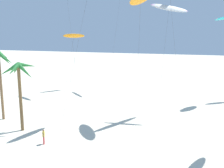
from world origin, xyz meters
TOP-DOWN VIEW (x-y plane):
  - palm_tree_4 at (-13.98, 29.83)m, footprint 3.78×4.50m
  - flying_kite_4 at (-18.35, 54.51)m, footprint 3.97×6.85m
  - flying_kite_6 at (2.19, 41.34)m, footprint 5.10×3.56m
  - flying_kite_9 at (9.93, 50.84)m, footprint 5.32×12.34m
  - person_foreground_walker at (-9.20, 26.99)m, footprint 0.30×0.48m

SIDE VIEW (x-z plane):
  - person_foreground_walker at x=-9.20m, z-range 0.08..1.76m
  - palm_tree_4 at x=-13.98m, z-range 2.55..11.04m
  - flying_kite_4 at x=-18.35m, z-range 5.29..17.05m
  - flying_kite_9 at x=9.93m, z-range 6.76..21.48m
  - flying_kite_6 at x=2.19m, z-range 7.11..23.21m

